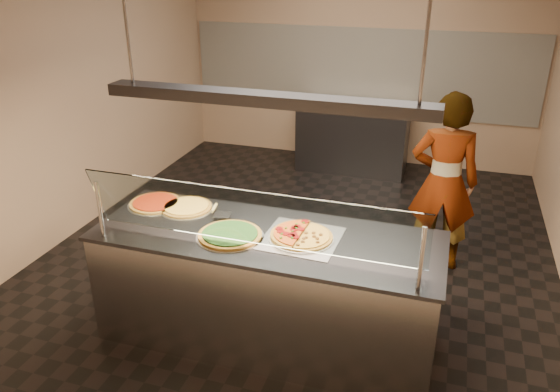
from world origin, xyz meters
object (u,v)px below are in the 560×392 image
(pizza_tomato, at_px, (156,203))
(half_pizza_sausage, at_px, (316,238))
(serving_counter, at_px, (267,287))
(pizza_cheese, at_px, (187,207))
(heat_lamp_housing, at_px, (265,99))
(prep_table, at_px, (353,137))
(worker, at_px, (444,183))
(sneeze_guard, at_px, (249,218))
(pizza_spatula, at_px, (218,210))
(half_pizza_pepperoni, at_px, (287,232))
(pizza_spinach, at_px, (230,235))
(perforated_tray, at_px, (301,238))

(pizza_tomato, bearing_deg, half_pizza_sausage, -8.19)
(serving_counter, xyz_separation_m, pizza_cheese, (-0.77, 0.23, 0.48))
(serving_counter, relative_size, heat_lamp_housing, 1.13)
(prep_table, height_order, worker, worker)
(half_pizza_sausage, bearing_deg, pizza_tomato, 171.81)
(sneeze_guard, relative_size, pizza_spatula, 10.31)
(sneeze_guard, bearing_deg, pizza_tomato, 151.83)
(prep_table, bearing_deg, pizza_spatula, -96.23)
(half_pizza_sausage, relative_size, prep_table, 0.30)
(serving_counter, height_order, sneeze_guard, sneeze_guard)
(half_pizza_pepperoni, bearing_deg, serving_counter, -173.23)
(half_pizza_sausage, distance_m, pizza_tomato, 1.44)
(sneeze_guard, height_order, half_pizza_sausage, sneeze_guard)
(pizza_spinach, height_order, pizza_cheese, pizza_spinach)
(pizza_cheese, relative_size, pizza_spatula, 1.92)
(pizza_spinach, distance_m, heat_lamp_housing, 1.04)
(half_pizza_sausage, height_order, pizza_tomato, half_pizza_sausage)
(perforated_tray, distance_m, pizza_cheese, 1.05)
(pizza_cheese, xyz_separation_m, pizza_tomato, (-0.28, -0.01, 0.00))
(sneeze_guard, relative_size, worker, 1.36)
(perforated_tray, height_order, pizza_spatula, pizza_spatula)
(half_pizza_sausage, xyz_separation_m, pizza_tomato, (-1.42, 0.20, -0.01))
(perforated_tray, xyz_separation_m, pizza_cheese, (-1.03, 0.21, 0.01))
(half_pizza_sausage, bearing_deg, worker, 62.02)
(prep_table, relative_size, worker, 0.88)
(sneeze_guard, height_order, worker, worker)
(heat_lamp_housing, bearing_deg, pizza_tomato, 168.23)
(half_pizza_sausage, relative_size, pizza_cheese, 1.04)
(pizza_spatula, bearing_deg, half_pizza_pepperoni, -16.91)
(heat_lamp_housing, bearing_deg, serving_counter, 180.00)
(pizza_tomato, xyz_separation_m, prep_table, (0.97, 3.72, -0.48))
(serving_counter, bearing_deg, half_pizza_sausage, 2.14)
(serving_counter, xyz_separation_m, pizza_spinach, (-0.24, -0.11, 0.48))
(serving_counter, xyz_separation_m, half_pizza_sausage, (0.37, 0.01, 0.49))
(half_pizza_pepperoni, bearing_deg, perforated_tray, -0.20)
(half_pizza_sausage, xyz_separation_m, heat_lamp_housing, (-0.37, -0.01, 0.99))
(sneeze_guard, relative_size, heat_lamp_housing, 1.03)
(half_pizza_sausage, bearing_deg, pizza_cheese, 169.51)
(half_pizza_pepperoni, relative_size, heat_lamp_housing, 0.20)
(pizza_spinach, distance_m, prep_table, 4.09)
(sneeze_guard, bearing_deg, half_pizza_pepperoni, 66.77)
(half_pizza_pepperoni, bearing_deg, heat_lamp_housing, -173.23)
(prep_table, bearing_deg, heat_lamp_housing, -88.82)
(sneeze_guard, distance_m, prep_table, 4.35)
(half_pizza_sausage, bearing_deg, serving_counter, -177.86)
(serving_counter, distance_m, pizza_tomato, 1.17)
(half_pizza_pepperoni, xyz_separation_m, pizza_tomato, (-1.20, 0.20, -0.02))
(pizza_spatula, height_order, heat_lamp_housing, heat_lamp_housing)
(pizza_cheese, bearing_deg, pizza_tomato, -178.68)
(sneeze_guard, bearing_deg, perforated_tray, 53.93)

